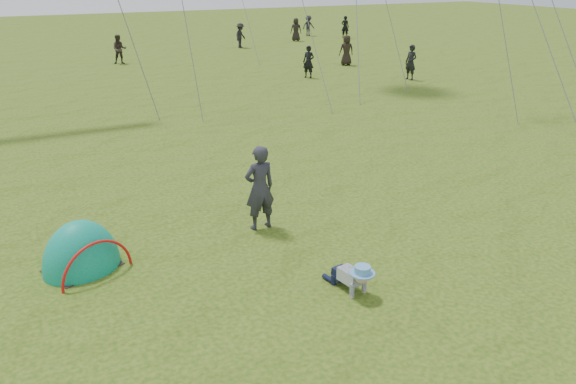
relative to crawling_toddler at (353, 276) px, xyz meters
name	(u,v)px	position (x,y,z in m)	size (l,w,h in m)	color
ground	(312,312)	(-0.95, -0.26, -0.31)	(140.00, 140.00, 0.00)	#22410D
crawling_toddler	(353,276)	(0.00, 0.00, 0.00)	(0.56, 0.80, 0.61)	black
popup_tent	(83,268)	(-4.12, 3.04, -0.31)	(1.49, 1.23, 1.93)	#03785E
standing_adult	(260,188)	(-0.37, 3.12, 0.63)	(0.69, 0.45, 1.88)	#292832
crowd_person_0	(411,62)	(13.75, 15.74, 0.57)	(0.64, 0.42, 1.75)	black
crowd_person_3	(241,36)	(10.82, 31.16, 0.54)	(1.10, 0.63, 1.70)	black
crowd_person_4	(346,50)	(13.35, 21.16, 0.55)	(0.84, 0.55, 1.72)	black
crowd_person_6	(309,62)	(9.39, 18.57, 0.51)	(0.59, 0.39, 1.63)	black
crowd_person_7	(119,49)	(1.64, 27.71, 0.54)	(0.82, 0.64, 1.69)	#332925
crowd_person_9	(308,26)	(18.87, 35.71, 0.52)	(1.06, 0.61, 1.65)	black
crowd_person_10	(296,30)	(16.21, 32.90, 0.56)	(0.85, 0.55, 1.74)	black
crowd_person_12	(345,27)	(20.85, 33.09, 0.55)	(0.63, 0.41, 1.72)	black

